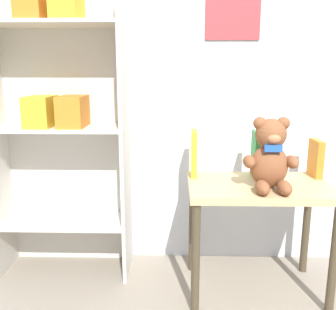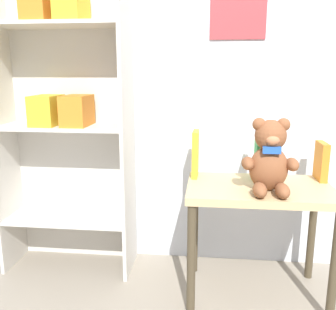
{
  "view_description": "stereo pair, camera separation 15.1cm",
  "coord_description": "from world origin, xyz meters",
  "px_view_note": "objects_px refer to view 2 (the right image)",
  "views": [
    {
      "loc": [
        -0.33,
        -0.76,
        1.11
      ],
      "look_at": [
        -0.38,
        1.04,
        0.7
      ],
      "focal_mm": 40.0,
      "sensor_mm": 36.0,
      "label": 1
    },
    {
      "loc": [
        -0.18,
        -0.75,
        1.11
      ],
      "look_at": [
        -0.38,
        1.04,
        0.7
      ],
      "focal_mm": 40.0,
      "sensor_mm": 36.0,
      "label": 2
    }
  ],
  "objects_px": {
    "teddy_bear": "(270,159)",
    "book_standing_yellow": "(195,154)",
    "book_standing_orange": "(321,161)",
    "display_table": "(259,203)",
    "book_standing_green": "(258,156)",
    "bookshelf_side": "(65,108)"
  },
  "relations": [
    {
      "from": "bookshelf_side",
      "to": "book_standing_yellow",
      "type": "relative_size",
      "value": 6.85
    },
    {
      "from": "bookshelf_side",
      "to": "book_standing_yellow",
      "type": "bearing_deg",
      "value": -6.73
    },
    {
      "from": "teddy_bear",
      "to": "book_standing_yellow",
      "type": "relative_size",
      "value": 1.4
    },
    {
      "from": "book_standing_orange",
      "to": "bookshelf_side",
      "type": "bearing_deg",
      "value": 176.04
    },
    {
      "from": "teddy_bear",
      "to": "book_standing_green",
      "type": "xyz_separation_m",
      "value": [
        -0.03,
        0.19,
        -0.03
      ]
    },
    {
      "from": "bookshelf_side",
      "to": "book_standing_yellow",
      "type": "xyz_separation_m",
      "value": [
        0.71,
        -0.08,
        -0.22
      ]
    },
    {
      "from": "teddy_bear",
      "to": "book_standing_green",
      "type": "relative_size",
      "value": 1.4
    },
    {
      "from": "book_standing_yellow",
      "to": "teddy_bear",
      "type": "bearing_deg",
      "value": -30.0
    },
    {
      "from": "display_table",
      "to": "book_standing_green",
      "type": "height_order",
      "value": "book_standing_green"
    },
    {
      "from": "book_standing_yellow",
      "to": "book_standing_orange",
      "type": "distance_m",
      "value": 0.63
    },
    {
      "from": "bookshelf_side",
      "to": "display_table",
      "type": "bearing_deg",
      "value": -12.04
    },
    {
      "from": "display_table",
      "to": "book_standing_orange",
      "type": "relative_size",
      "value": 3.63
    },
    {
      "from": "book_standing_orange",
      "to": "book_standing_yellow",
      "type": "bearing_deg",
      "value": 179.9
    },
    {
      "from": "bookshelf_side",
      "to": "teddy_bear",
      "type": "relative_size",
      "value": 4.88
    },
    {
      "from": "book_standing_green",
      "to": "book_standing_orange",
      "type": "distance_m",
      "value": 0.31
    },
    {
      "from": "display_table",
      "to": "book_standing_yellow",
      "type": "distance_m",
      "value": 0.4
    },
    {
      "from": "book_standing_green",
      "to": "book_standing_orange",
      "type": "height_order",
      "value": "book_standing_green"
    },
    {
      "from": "teddy_bear",
      "to": "book_standing_orange",
      "type": "xyz_separation_m",
      "value": [
        0.29,
        0.21,
        -0.06
      ]
    },
    {
      "from": "display_table",
      "to": "book_standing_yellow",
      "type": "bearing_deg",
      "value": 156.79
    },
    {
      "from": "book_standing_yellow",
      "to": "display_table",
      "type": "bearing_deg",
      "value": -21.86
    },
    {
      "from": "bookshelf_side",
      "to": "display_table",
      "type": "relative_size",
      "value": 2.37
    },
    {
      "from": "display_table",
      "to": "teddy_bear",
      "type": "relative_size",
      "value": 2.06
    }
  ]
}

